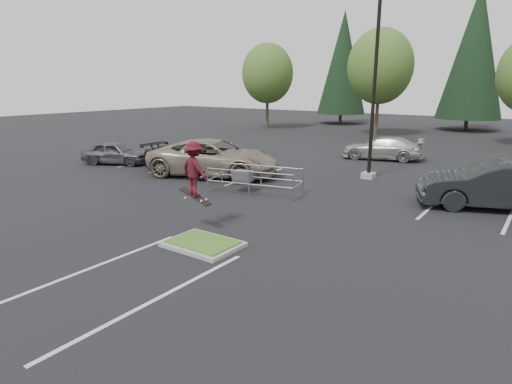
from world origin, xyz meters
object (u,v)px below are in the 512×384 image
Objects in this scene: conif_a at (343,63)px; skateboarder at (195,169)px; cart_corral at (246,176)px; light_pole at (374,87)px; car_l_black at (183,159)px; decid_b at (380,69)px; conif_b at (475,52)px; car_r_charc at (496,185)px; car_l_grey at (115,153)px; decid_a at (268,75)px; car_far_silver at (383,148)px; car_l_tan at (212,158)px.

skateboarder is (12.80, -39.00, -5.03)m from conif_a.
conif_a is 3.03× the size of cart_corral.
car_l_black is (-8.71, -4.56, -3.81)m from light_pole.
decid_b is (-6.51, 18.53, 1.48)m from light_pole.
conif_b is at bearing 72.03° from cart_corral.
skateboarder is at bearing -130.21° from car_l_black.
conif_b reaches higher than skateboarder.
conif_b reaches higher than cart_corral.
conif_a is 2.31× the size of car_r_charc.
car_l_grey is at bearing 161.83° from cart_corral.
conif_a is 37.20m from car_r_charc.
decid_a is at bearing -50.22° from skateboarder.
car_l_black is at bearing -47.99° from car_far_silver.
decid_a reaches higher than car_l_tan.
decid_b is 1.95× the size of car_far_silver.
conif_b is at bearing 2.05° from conif_a.
conif_a is at bearing 68.09° from decid_a.
light_pole is at bearing -60.00° from car_l_black.
decid_a is at bearing -138.45° from car_far_silver.
conif_a is 33.62m from car_l_grey.
light_pole is 0.70× the size of conif_b.
light_pole reaches higher than skateboarder.
skateboarder is 0.30× the size of car_l_tan.
cart_corral is 5.52m from skateboarder.
car_l_tan is at bearing 140.06° from cart_corral.
car_l_tan is 13.11m from car_r_charc.
conif_a reaches higher than car_l_grey.
car_l_grey is (-10.55, 0.94, -0.04)m from cart_corral.
light_pole is at bearing -133.73° from car_r_charc.
car_l_grey reaches higher than cart_corral.
car_far_silver is at bearing -47.94° from car_l_tan.
decid_a is 0.92× the size of decid_b.
conif_a is 3.22× the size of car_l_grey.
car_l_black is (-1.71, -0.41, -0.20)m from car_l_tan.
conif_a is 41.35m from skateboarder.
skateboarder is at bearing -63.69° from car_r_charc.
light_pole is 1.95× the size of car_l_black.
decid_a reaches higher than skateboarder.
decid_a is at bearing -111.91° from conif_a.
conif_b reaches higher than light_pole.
car_l_black is at bearing -95.44° from decid_b.
car_r_charc reaches higher than car_l_grey.
car_r_charc is (6.00, -2.42, -3.63)m from light_pole.
conif_b is 2.58× the size of car_r_charc.
cart_corral is (-3.45, -5.94, -3.83)m from light_pole.
light_pole reaches higher than decid_a.
car_l_black is at bearing -109.79° from car_l_grey.
conif_a is at bearing 12.47° from car_l_black.
car_l_grey is (-14.00, -5.00, -3.87)m from light_pole.
decid_b is 23.79m from car_l_black.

